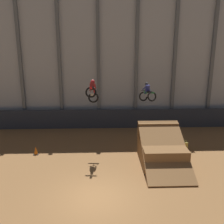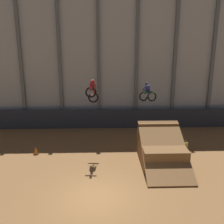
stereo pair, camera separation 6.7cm
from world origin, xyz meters
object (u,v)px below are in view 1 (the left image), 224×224
Objects in this scene: traffic_cone_near_ramp at (36,151)px; rider_bike_left_air at (92,92)px; hay_bale_trackside at (181,145)px; dirt_ramp at (161,149)px; rider_bike_right_air at (147,93)px.

rider_bike_left_air is at bearing 0.47° from traffic_cone_near_ramp.
rider_bike_left_air is 2.98× the size of traffic_cone_near_ramp.
traffic_cone_near_ramp is 10.47m from hay_bale_trackside.
dirt_ramp is at bearing -133.56° from hay_bale_trackside.
traffic_cone_near_ramp is at bearing -174.83° from rider_bike_left_air.
traffic_cone_near_ramp is at bearing -176.28° from hay_bale_trackside.
hay_bale_trackside is (1.93, 2.03, -0.54)m from dirt_ramp.
rider_bike_left_air reaches higher than rider_bike_right_air.
rider_bike_left_air is 5.79m from traffic_cone_near_ramp.
rider_bike_left_air reaches higher than hay_bale_trackside.
traffic_cone_near_ramp is (-8.52, 1.35, -0.54)m from dirt_ramp.
dirt_ramp reaches higher than hay_bale_trackside.
rider_bike_left_air is 1.82× the size of hay_bale_trackside.
rider_bike_left_air is (-4.49, 1.38, 3.61)m from dirt_ramp.
dirt_ramp is 8.64m from traffic_cone_near_ramp.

